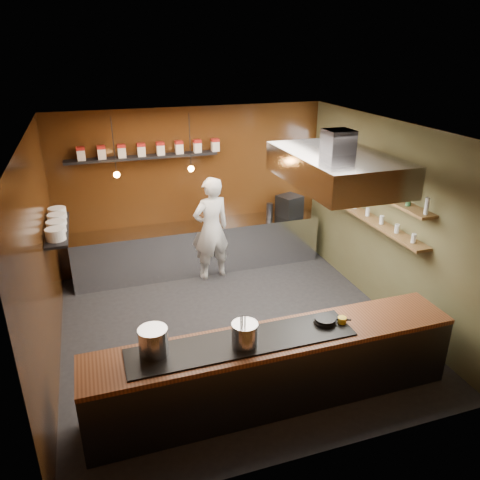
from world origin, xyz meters
name	(u,v)px	position (x,y,z in m)	size (l,w,h in m)	color
floor	(234,329)	(0.00, 0.00, 0.00)	(5.00, 5.00, 0.00)	black
back_wall	(193,189)	(0.00, 2.50, 1.50)	(5.00, 5.00, 0.00)	#361809
left_wall	(42,263)	(-2.50, 0.00, 1.50)	(5.00, 5.00, 0.00)	#361809
right_wall	(387,219)	(2.50, 0.00, 1.50)	(5.00, 5.00, 0.00)	brown
ceiling	(233,130)	(0.00, 0.00, 3.00)	(5.00, 5.00, 0.00)	silver
window_pane	(333,168)	(2.45, 1.70, 1.90)	(1.00, 1.00, 0.00)	white
prep_counter	(199,247)	(0.00, 2.17, 0.45)	(4.60, 0.65, 0.90)	silver
pass_counter	(274,369)	(0.00, -1.60, 0.47)	(4.40, 0.72, 0.94)	#38383D
tin_shelf	(143,157)	(-0.90, 2.36, 2.20)	(2.60, 0.26, 0.04)	black
plate_shelf	(58,229)	(-2.34, 1.00, 1.55)	(0.30, 1.40, 0.04)	black
bottle_shelf_upper	(370,189)	(2.34, 0.30, 1.92)	(0.26, 2.80, 0.04)	brown
bottle_shelf_lower	(367,217)	(2.34, 0.30, 1.45)	(0.26, 2.80, 0.04)	brown
extractor_hood	(336,168)	(1.30, -0.40, 2.51)	(1.20, 2.00, 0.72)	#38383D
pendant_left	(116,172)	(-1.40, 1.70, 2.15)	(0.10, 0.10, 0.95)	black
pendant_right	(191,166)	(-0.20, 1.70, 2.15)	(0.10, 0.10, 0.95)	black
storage_tins	(151,149)	(-0.75, 2.36, 2.33)	(2.43, 0.13, 0.22)	beige
plate_stacks	(56,223)	(-2.34, 1.00, 1.65)	(0.26, 1.16, 0.16)	white
bottles	(371,180)	(2.34, 0.30, 2.06)	(0.06, 2.66, 0.24)	silver
wine_glasses	(368,212)	(2.34, 0.30, 1.53)	(0.07, 2.37, 0.13)	silver
stockpot_large	(153,341)	(-1.37, -1.51, 1.09)	(0.32, 0.32, 0.31)	#B0B2B7
stockpot_small	(245,334)	(-0.40, -1.67, 1.08)	(0.29, 0.29, 0.28)	silver
utensil_crock	(243,340)	(-0.43, -1.68, 1.02)	(0.13, 0.13, 0.16)	#B7B9BE
frying_pan	(325,320)	(0.66, -1.55, 0.97)	(0.42, 0.27, 0.07)	black
butter_jar	(342,321)	(0.84, -1.61, 0.97)	(0.11, 0.11, 0.10)	yellow
espresso_machine	(289,206)	(1.80, 2.12, 1.10)	(0.41, 0.39, 0.41)	black
chef	(211,229)	(0.15, 1.80, 0.95)	(0.69, 0.46, 1.90)	white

